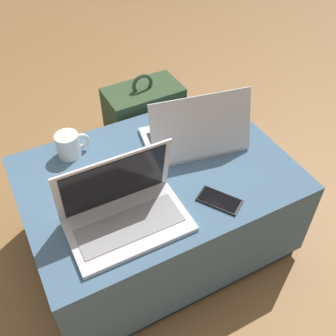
{
  "coord_description": "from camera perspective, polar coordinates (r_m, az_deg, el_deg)",
  "views": [
    {
      "loc": [
        -0.44,
        -0.92,
        1.42
      ],
      "look_at": [
        0.01,
        -0.07,
        0.49
      ],
      "focal_mm": 42.0,
      "sensor_mm": 36.0,
      "label": 1
    }
  ],
  "objects": [
    {
      "name": "laptop_near",
      "position": [
        1.25,
        -6.38,
        -6.12
      ],
      "size": [
        0.38,
        0.23,
        0.24
      ],
      "rotation": [
        0.0,
        0.0,
        -0.01
      ],
      "color": "silver",
      "rests_on": "ottoman"
    },
    {
      "name": "ground_plane",
      "position": [
        1.74,
        -1.34,
        -10.27
      ],
      "size": [
        14.0,
        14.0,
        0.0
      ],
      "primitive_type": "plane",
      "color": "#9E7042"
    },
    {
      "name": "backpack",
      "position": [
        1.94,
        -3.55,
        5.83
      ],
      "size": [
        0.35,
        0.26,
        0.52
      ],
      "rotation": [
        0.0,
        0.0,
        3.16
      ],
      "color": "#385133",
      "rests_on": "ground_plane"
    },
    {
      "name": "laptop_far",
      "position": [
        1.51,
        3.96,
        4.87
      ],
      "size": [
        0.42,
        0.31,
        0.25
      ],
      "rotation": [
        0.0,
        0.0,
        2.96
      ],
      "color": "silver",
      "rests_on": "ottoman"
    },
    {
      "name": "cell_phone",
      "position": [
        1.34,
        7.47,
        -4.66
      ],
      "size": [
        0.14,
        0.16,
        0.01
      ],
      "rotation": [
        0.0,
        0.0,
        0.58
      ],
      "color": "black",
      "rests_on": "ottoman"
    },
    {
      "name": "coffee_mug",
      "position": [
        1.51,
        -14.13,
        3.3
      ],
      "size": [
        0.13,
        0.09,
        0.09
      ],
      "color": "white",
      "rests_on": "ottoman"
    },
    {
      "name": "ottoman",
      "position": [
        1.58,
        -1.47,
        -5.88
      ],
      "size": [
        0.97,
        0.69,
        0.41
      ],
      "color": "#2A3D4E",
      "rests_on": "ground_plane"
    }
  ]
}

